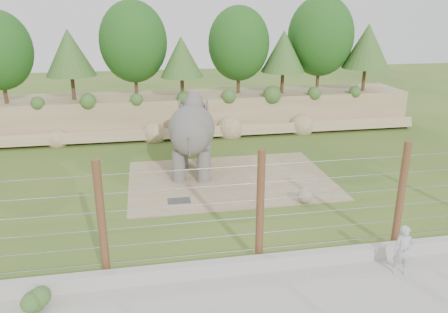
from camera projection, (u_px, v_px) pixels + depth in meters
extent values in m
plane|color=#3B5B22|center=(232.00, 206.00, 19.00)|extent=(90.00, 90.00, 0.00)
cube|color=#8F7956|center=(196.00, 112.00, 30.70)|extent=(30.00, 4.00, 2.50)
cube|color=#8F7956|center=(200.00, 133.00, 28.85)|extent=(30.00, 1.37, 1.07)
cylinder|color=#3F2B19|center=(5.00, 90.00, 27.03)|extent=(0.24, 0.24, 1.75)
cylinder|color=#3F2B19|center=(73.00, 88.00, 28.21)|extent=(0.24, 0.24, 1.58)
sphere|color=#184315|center=(69.00, 54.00, 27.52)|extent=(3.60, 3.60, 3.60)
cylinder|color=#3F2B19|center=(136.00, 82.00, 29.30)|extent=(0.24, 0.24, 1.92)
sphere|color=#184315|center=(133.00, 42.00, 28.46)|extent=(4.40, 4.40, 4.40)
cylinder|color=#3F2B19|center=(182.00, 87.00, 28.78)|extent=(0.24, 0.24, 1.40)
sphere|color=#184315|center=(181.00, 58.00, 28.17)|extent=(3.20, 3.20, 3.20)
cylinder|color=#3F2B19|center=(238.00, 80.00, 30.33)|extent=(0.24, 0.24, 1.82)
sphere|color=#184315|center=(239.00, 44.00, 29.53)|extent=(4.16, 4.16, 4.16)
cylinder|color=#3F2B19|center=(282.00, 82.00, 30.33)|extent=(0.24, 0.24, 1.50)
sphere|color=#184315|center=(284.00, 52.00, 29.67)|extent=(3.44, 3.44, 3.44)
cylinder|color=#3F2B19|center=(318.00, 75.00, 31.69)|extent=(0.24, 0.24, 2.03)
sphere|color=#184315|center=(321.00, 36.00, 30.80)|extent=(4.64, 4.64, 4.64)
cylinder|color=#3F2B19|center=(364.00, 79.00, 31.15)|extent=(0.24, 0.24, 1.64)
sphere|color=#184315|center=(367.00, 47.00, 30.43)|extent=(3.76, 3.76, 3.76)
cube|color=#907759|center=(230.00, 180.00, 21.88)|extent=(10.00, 7.00, 0.02)
cube|color=#262628|center=(179.00, 201.00, 19.43)|extent=(1.00, 0.60, 0.03)
sphere|color=gray|center=(305.00, 196.00, 19.16)|extent=(0.67, 0.67, 0.67)
cube|color=#AFADA4|center=(263.00, 263.00, 14.27)|extent=(26.00, 0.35, 0.50)
cube|color=#AFADA4|center=(281.00, 309.00, 12.49)|extent=(26.00, 4.00, 0.01)
cylinder|color=#53351D|center=(102.00, 221.00, 13.31)|extent=(0.26, 0.26, 4.00)
cylinder|color=#53351D|center=(260.00, 208.00, 14.17)|extent=(0.26, 0.26, 4.00)
cylinder|color=#53351D|center=(401.00, 197.00, 15.03)|extent=(0.26, 0.26, 4.00)
cylinder|color=gray|center=(259.00, 249.00, 14.65)|extent=(20.00, 0.02, 0.02)
cylinder|color=gray|center=(259.00, 233.00, 14.46)|extent=(20.00, 0.02, 0.02)
cylinder|color=gray|center=(260.00, 217.00, 14.27)|extent=(20.00, 0.02, 0.02)
cylinder|color=gray|center=(260.00, 200.00, 14.07)|extent=(20.00, 0.02, 0.02)
cylinder|color=gray|center=(261.00, 183.00, 13.88)|extent=(20.00, 0.02, 0.02)
cylinder|color=gray|center=(261.00, 165.00, 13.68)|extent=(20.00, 0.02, 0.02)
sphere|color=#346226|center=(39.00, 300.00, 12.34)|extent=(0.65, 0.65, 0.65)
imported|color=silver|center=(403.00, 251.00, 13.85)|extent=(0.71, 0.57, 1.70)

